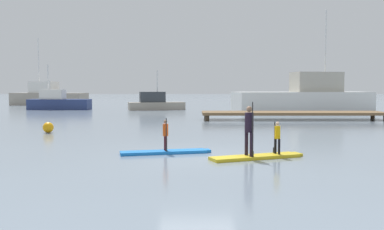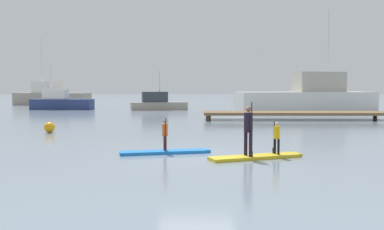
{
  "view_description": "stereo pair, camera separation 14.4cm",
  "coord_description": "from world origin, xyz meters",
  "px_view_note": "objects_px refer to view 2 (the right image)",
  "views": [
    {
      "loc": [
        -0.17,
        -13.79,
        2.23
      ],
      "look_at": [
        -0.17,
        2.23,
        1.17
      ],
      "focal_mm": 40.11,
      "sensor_mm": 36.0,
      "label": 1
    },
    {
      "loc": [
        -0.03,
        -13.79,
        2.23
      ],
      "look_at": [
        -0.17,
        2.23,
        1.17
      ],
      "focal_mm": 40.11,
      "sensor_mm": 36.0,
      "label": 2
    }
  ],
  "objects_px": {
    "paddleboard_near": "(165,152)",
    "paddleboard_far": "(256,157)",
    "trawler_grey_distant": "(61,102)",
    "fishing_boat_green_midground": "(51,97)",
    "paddler_adult": "(248,128)",
    "fishing_boat_white_large": "(307,98)",
    "motor_boat_small_navy": "(158,103)",
    "mooring_buoy_near": "(49,127)",
    "paddler_child_solo": "(165,133)",
    "paddler_child_front": "(277,136)"
  },
  "relations": [
    {
      "from": "paddler_adult",
      "to": "motor_boat_small_navy",
      "type": "relative_size",
      "value": 0.3
    },
    {
      "from": "paddler_adult",
      "to": "paddleboard_far",
      "type": "bearing_deg",
      "value": 22.73
    },
    {
      "from": "fishing_boat_white_large",
      "to": "mooring_buoy_near",
      "type": "xyz_separation_m",
      "value": [
        -16.96,
        -17.22,
        -0.96
      ]
    },
    {
      "from": "fishing_boat_white_large",
      "to": "fishing_boat_green_midground",
      "type": "xyz_separation_m",
      "value": [
        -27.45,
        13.97,
        -0.17
      ]
    },
    {
      "from": "fishing_boat_green_midground",
      "to": "mooring_buoy_near",
      "type": "bearing_deg",
      "value": -71.42
    },
    {
      "from": "motor_boat_small_navy",
      "to": "fishing_boat_white_large",
      "type": "bearing_deg",
      "value": -14.66
    },
    {
      "from": "paddleboard_far",
      "to": "trawler_grey_distant",
      "type": "height_order",
      "value": "trawler_grey_distant"
    },
    {
      "from": "paddleboard_far",
      "to": "trawler_grey_distant",
      "type": "relative_size",
      "value": 0.51
    },
    {
      "from": "paddler_child_solo",
      "to": "fishing_boat_white_large",
      "type": "distance_m",
      "value": 26.09
    },
    {
      "from": "fishing_boat_white_large",
      "to": "paddleboard_far",
      "type": "bearing_deg",
      "value": -107.87
    },
    {
      "from": "mooring_buoy_near",
      "to": "fishing_boat_green_midground",
      "type": "bearing_deg",
      "value": 108.58
    },
    {
      "from": "paddler_child_solo",
      "to": "mooring_buoy_near",
      "type": "relative_size",
      "value": 2.12
    },
    {
      "from": "fishing_boat_green_midground",
      "to": "motor_boat_small_navy",
      "type": "bearing_deg",
      "value": -36.84
    },
    {
      "from": "paddleboard_far",
      "to": "fishing_boat_white_large",
      "type": "relative_size",
      "value": 0.24
    },
    {
      "from": "fishing_boat_green_midground",
      "to": "paddler_adult",
      "type": "bearing_deg",
      "value": -63.62
    },
    {
      "from": "fishing_boat_white_large",
      "to": "paddler_child_solo",
      "type": "bearing_deg",
      "value": -114.62
    },
    {
      "from": "paddleboard_far",
      "to": "trawler_grey_distant",
      "type": "xyz_separation_m",
      "value": [
        -15.21,
        28.89,
        0.68
      ]
    },
    {
      "from": "paddleboard_near",
      "to": "paddler_child_front",
      "type": "distance_m",
      "value": 3.71
    },
    {
      "from": "paddleboard_near",
      "to": "paddleboard_far",
      "type": "relative_size",
      "value": 1.0
    },
    {
      "from": "paddler_child_front",
      "to": "trawler_grey_distant",
      "type": "xyz_separation_m",
      "value": [
        -15.88,
        28.62,
        0.06
      ]
    },
    {
      "from": "paddleboard_near",
      "to": "paddler_child_front",
      "type": "relative_size",
      "value": 2.99
    },
    {
      "from": "fishing_boat_green_midground",
      "to": "motor_boat_small_navy",
      "type": "xyz_separation_m",
      "value": [
        13.92,
        -10.43,
        -0.41
      ]
    },
    {
      "from": "fishing_boat_white_large",
      "to": "mooring_buoy_near",
      "type": "height_order",
      "value": "fishing_boat_white_large"
    },
    {
      "from": "paddleboard_near",
      "to": "trawler_grey_distant",
      "type": "distance_m",
      "value": 30.5
    },
    {
      "from": "paddler_adult",
      "to": "motor_boat_small_navy",
      "type": "xyz_separation_m",
      "value": [
        -5.3,
        28.33,
        -0.34
      ]
    },
    {
      "from": "paddler_adult",
      "to": "fishing_boat_white_large",
      "type": "relative_size",
      "value": 0.13
    },
    {
      "from": "trawler_grey_distant",
      "to": "mooring_buoy_near",
      "type": "relative_size",
      "value": 11.58
    },
    {
      "from": "fishing_boat_white_large",
      "to": "mooring_buoy_near",
      "type": "relative_size",
      "value": 24.16
    },
    {
      "from": "paddler_child_front",
      "to": "mooring_buoy_near",
      "type": "distance_m",
      "value": 12.06
    },
    {
      "from": "fishing_boat_green_midground",
      "to": "mooring_buoy_near",
      "type": "height_order",
      "value": "fishing_boat_green_midground"
    },
    {
      "from": "paddler_adult",
      "to": "fishing_boat_white_large",
      "type": "height_order",
      "value": "fishing_boat_white_large"
    },
    {
      "from": "paddler_child_solo",
      "to": "fishing_boat_white_large",
      "type": "xyz_separation_m",
      "value": [
        10.87,
        23.71,
        0.54
      ]
    },
    {
      "from": "paddler_child_front",
      "to": "fishing_boat_green_midground",
      "type": "height_order",
      "value": "fishing_boat_green_midground"
    },
    {
      "from": "paddler_child_solo",
      "to": "paddleboard_far",
      "type": "relative_size",
      "value": 0.36
    },
    {
      "from": "fishing_boat_white_large",
      "to": "trawler_grey_distant",
      "type": "distance_m",
      "value": 23.55
    },
    {
      "from": "trawler_grey_distant",
      "to": "fishing_boat_white_large",
      "type": "bearing_deg",
      "value": -10.31
    },
    {
      "from": "fishing_boat_white_large",
      "to": "paddler_adult",
      "type": "bearing_deg",
      "value": -108.35
    },
    {
      "from": "fishing_boat_white_large",
      "to": "mooring_buoy_near",
      "type": "bearing_deg",
      "value": -134.56
    },
    {
      "from": "paddler_child_solo",
      "to": "fishing_boat_white_large",
      "type": "bearing_deg",
      "value": 65.38
    },
    {
      "from": "paddler_adult",
      "to": "fishing_boat_green_midground",
      "type": "xyz_separation_m",
      "value": [
        -19.22,
        38.76,
        0.07
      ]
    },
    {
      "from": "paddler_child_front",
      "to": "mooring_buoy_near",
      "type": "xyz_separation_m",
      "value": [
        -9.68,
        7.18,
        -0.41
      ]
    },
    {
      "from": "paddler_child_solo",
      "to": "paddler_child_front",
      "type": "relative_size",
      "value": 1.07
    },
    {
      "from": "paddler_child_front",
      "to": "fishing_boat_green_midground",
      "type": "bearing_deg",
      "value": 117.72
    },
    {
      "from": "paddler_child_front",
      "to": "paddler_child_solo",
      "type": "bearing_deg",
      "value": 169.02
    },
    {
      "from": "paddleboard_near",
      "to": "fishing_boat_white_large",
      "type": "distance_m",
      "value": 26.09
    },
    {
      "from": "fishing_boat_white_large",
      "to": "fishing_boat_green_midground",
      "type": "distance_m",
      "value": 30.8
    },
    {
      "from": "fishing_boat_green_midground",
      "to": "trawler_grey_distant",
      "type": "bearing_deg",
      "value": -66.27
    },
    {
      "from": "paddleboard_far",
      "to": "paddler_child_front",
      "type": "distance_m",
      "value": 0.95
    },
    {
      "from": "paddleboard_near",
      "to": "paddleboard_far",
      "type": "xyz_separation_m",
      "value": [
        2.91,
        -0.99,
        0.0
      ]
    },
    {
      "from": "motor_boat_small_navy",
      "to": "mooring_buoy_near",
      "type": "bearing_deg",
      "value": -99.39
    }
  ]
}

